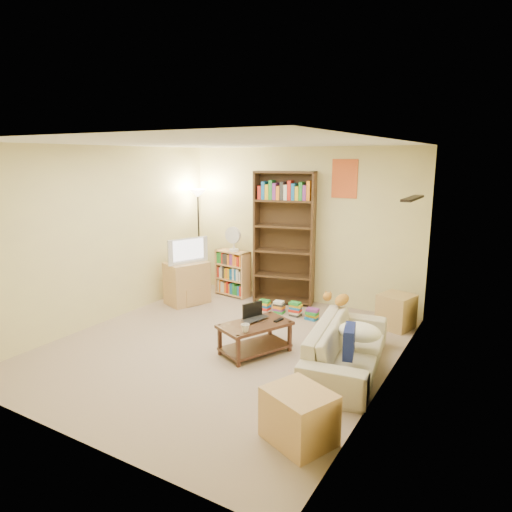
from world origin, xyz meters
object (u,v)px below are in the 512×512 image
television (186,250)px  desk_fan (233,238)px  laptop (258,320)px  tv_stand (187,283)px  short_bookshelf (233,273)px  end_cabinet (299,416)px  sofa (347,347)px  coffee_table (255,334)px  floor_lamp (198,210)px  tall_bookshelf (284,235)px  side_table (396,311)px  mug (245,328)px  tabby_cat (339,299)px

television → desk_fan: size_ratio=1.65×
laptop → television: size_ratio=0.59×
tv_stand → television: television is taller
short_bookshelf → end_cabinet: short_bookshelf is taller
laptop → sofa: bearing=-72.9°
television → short_bookshelf: size_ratio=0.88×
sofa → coffee_table: size_ratio=1.92×
sofa → tv_stand: (-3.05, 1.00, 0.08)m
laptop → floor_lamp: bearing=65.3°
tall_bookshelf → end_cabinet: (1.80, -3.29, -0.90)m
laptop → tall_bookshelf: bearing=31.5°
tall_bookshelf → short_bookshelf: (-0.93, -0.09, -0.73)m
side_table → tall_bookshelf: bearing=172.8°
laptop → tall_bookshelf: size_ratio=0.19×
sofa → tall_bookshelf: tall_bookshelf is taller
coffee_table → short_bookshelf: bearing=154.1°
end_cabinet → tall_bookshelf: bearing=118.7°
tv_stand → short_bookshelf: short_bookshelf is taller
television → side_table: television is taller
tv_stand → desk_fan: bearing=77.7°
coffee_table → tv_stand: size_ratio=1.44×
mug → tv_stand: tv_stand is taller
tall_bookshelf → end_cabinet: size_ratio=3.94×
laptop → tall_bookshelf: (-0.60, 1.88, 0.73)m
sofa → tabby_cat: bearing=18.6°
tall_bookshelf → desk_fan: 0.90m
end_cabinet → tv_stand: bearing=141.9°
sofa → tabby_cat: tabby_cat is taller
tabby_cat → desk_fan: bearing=155.3°
laptop → side_table: (1.27, 1.64, -0.15)m
tabby_cat → mug: (-0.73, -1.07, -0.16)m
sofa → mug: bearing=103.2°
tv_stand → end_cabinet: (3.15, -2.47, -0.12)m
television → floor_lamp: (-0.27, 0.70, 0.55)m
coffee_table → end_cabinet: bearing=-23.3°
laptop → end_cabinet: bearing=-125.7°
sofa → end_cabinet: size_ratio=3.47×
tabby_cat → short_bookshelf: (-2.30, 1.08, -0.20)m
sofa → television: bearing=63.1°
tabby_cat → laptop: bearing=-137.5°
floor_lamp → tabby_cat: bearing=-19.5°
tv_stand → short_bookshelf: (0.42, 0.73, 0.05)m
television → desk_fan: desk_fan is taller
tv_stand → short_bookshelf: bearing=81.8°
short_bookshelf → side_table: bearing=4.3°
tabby_cat → desk_fan: size_ratio=0.99×
short_bookshelf → floor_lamp: floor_lamp is taller
coffee_table → desk_fan: desk_fan is taller
tall_bookshelf → side_table: size_ratio=4.42×
tabby_cat → tall_bookshelf: tall_bookshelf is taller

